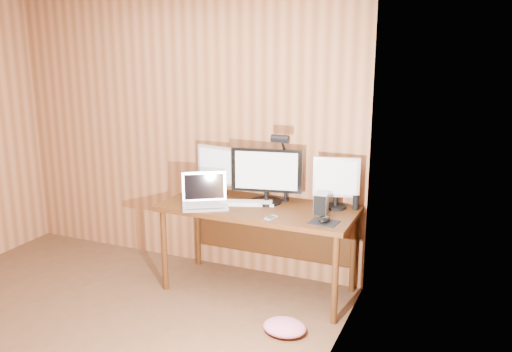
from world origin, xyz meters
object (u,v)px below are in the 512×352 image
Objects in this scene: hard_drive at (321,203)px; phone at (271,218)px; keyboard at (246,203)px; monitor_right at (336,181)px; mouse at (324,219)px; laptop at (205,198)px; desk at (262,218)px; monitor_left at (217,169)px; monitor_center at (267,175)px; speaker at (356,202)px; desk_lamp at (283,158)px.

hard_drive is 1.34× the size of phone.
keyboard is 4.08× the size of phone.
monitor_right reaches higher than phone.
laptop is at bearing -164.25° from mouse.
desk is 13.30× the size of phone.
monitor_right reaches higher than hard_drive.
monitor_left is 0.45m from keyboard.
phone is at bearing -58.82° from keyboard.
mouse is 1.02× the size of phone.
hard_drive is at bearing -22.28° from monitor_center.
monitor_left is 1.24m from speaker.
monitor_center is 0.76m from speaker.
laptop is 2.86× the size of hard_drive.
monitor_center is at bearing 170.25° from mouse.
monitor_center is 0.48m from phone.
monitor_right is 0.63m from phone.
hard_drive is (0.50, -0.10, -0.16)m from monitor_center.
keyboard is at bearing -1.82° from laptop.
speaker is (0.88, 0.21, 0.05)m from keyboard.
desk_lamp reaches higher than monitor_right.
desk is 0.37m from monitor_center.
keyboard reaches higher than desk.
desk_lamp is at bearing 29.95° from desk.
desk_lamp is (0.62, -0.02, 0.16)m from monitor_left.
desk is 0.41m from phone.
monitor_right is (0.57, 0.08, -0.02)m from monitor_center.
monitor_right is 3.42× the size of mouse.
phone is at bearing -144.40° from monitor_right.
mouse is 0.23m from hard_drive.
speaker is at bearing 11.91° from desk.
hard_drive is (-0.07, -0.17, -0.15)m from monitor_right.
phone is at bearing -152.15° from mouse.
laptop is 3.83× the size of phone.
speaker is (0.16, 0.03, -0.17)m from monitor_right.
desk is 3.26× the size of keyboard.
mouse is (1.03, -0.03, -0.04)m from laptop.
hard_drive is 0.43m from phone.
speaker is (0.15, 0.41, 0.04)m from mouse.
mouse is at bearing -38.80° from monitor_center.
phone is (-0.40, -0.07, -0.02)m from mouse.
laptop is (0.05, -0.33, -0.17)m from monitor_left.
desk is at bearing 178.43° from monitor_right.
monitor_right is 1.08m from laptop.
desk is 13.00× the size of mouse.
phone is (0.21, -0.32, 0.13)m from desk.
monitor_center is 1.40× the size of monitor_right.
monitor_right is 0.91× the size of laptop.
desk is 3.47× the size of laptop.
phone is (0.19, -0.38, -0.23)m from monitor_center.
monitor_center is 1.36× the size of monitor_left.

